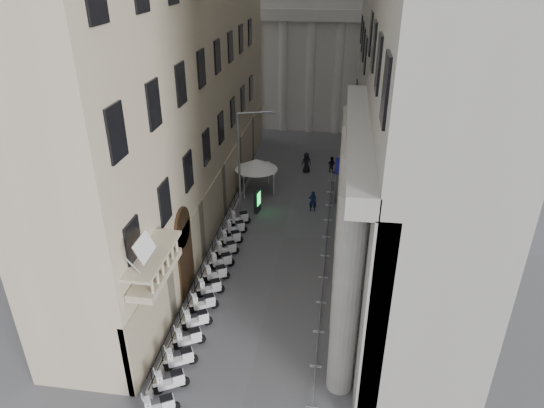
% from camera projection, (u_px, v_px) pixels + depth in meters
% --- Properties ---
extents(iron_fence, '(0.30, 28.00, 1.40)m').
position_uv_depth(iron_fence, '(221.00, 240.00, 34.46)').
color(iron_fence, black).
rests_on(iron_fence, ground).
extents(blue_awning, '(1.60, 3.00, 3.00)m').
position_uv_depth(blue_awning, '(342.00, 198.00, 40.44)').
color(blue_awning, navy).
rests_on(blue_awning, ground).
extents(flag, '(1.00, 1.40, 8.20)m').
position_uv_depth(flag, '(163.00, 382.00, 22.97)').
color(flag, '#9E0C11').
rests_on(flag, ground).
extents(scooter_1, '(1.50, 1.17, 1.50)m').
position_uv_depth(scooter_1, '(172.00, 390.00, 22.58)').
color(scooter_1, white).
rests_on(scooter_1, ground).
extents(scooter_2, '(1.50, 1.17, 1.50)m').
position_uv_depth(scooter_2, '(182.00, 367.00, 23.84)').
color(scooter_2, white).
rests_on(scooter_2, ground).
extents(scooter_3, '(1.50, 1.17, 1.50)m').
position_uv_depth(scooter_3, '(190.00, 346.00, 25.10)').
color(scooter_3, white).
rests_on(scooter_3, ground).
extents(scooter_4, '(1.50, 1.17, 1.50)m').
position_uv_depth(scooter_4, '(198.00, 327.00, 26.37)').
color(scooter_4, white).
rests_on(scooter_4, ground).
extents(scooter_5, '(1.50, 1.17, 1.50)m').
position_uv_depth(scooter_5, '(205.00, 310.00, 27.63)').
color(scooter_5, white).
rests_on(scooter_5, ground).
extents(scooter_6, '(1.50, 1.17, 1.50)m').
position_uv_depth(scooter_6, '(211.00, 295.00, 28.89)').
color(scooter_6, white).
rests_on(scooter_6, ground).
extents(scooter_7, '(1.50, 1.17, 1.50)m').
position_uv_depth(scooter_7, '(217.00, 281.00, 30.15)').
color(scooter_7, white).
rests_on(scooter_7, ground).
extents(scooter_8, '(1.50, 1.17, 1.50)m').
position_uv_depth(scooter_8, '(222.00, 268.00, 31.41)').
color(scooter_8, white).
rests_on(scooter_8, ground).
extents(scooter_9, '(1.50, 1.17, 1.50)m').
position_uv_depth(scooter_9, '(227.00, 256.00, 32.68)').
color(scooter_9, white).
rests_on(scooter_9, ground).
extents(scooter_10, '(1.50, 1.17, 1.50)m').
position_uv_depth(scooter_10, '(232.00, 245.00, 33.94)').
color(scooter_10, white).
rests_on(scooter_10, ground).
extents(scooter_11, '(1.50, 1.17, 1.50)m').
position_uv_depth(scooter_11, '(236.00, 234.00, 35.20)').
color(scooter_11, white).
rests_on(scooter_11, ground).
extents(scooter_12, '(1.50, 1.17, 1.50)m').
position_uv_depth(scooter_12, '(240.00, 225.00, 36.46)').
color(scooter_12, white).
rests_on(scooter_12, ground).
extents(barrier_0, '(0.60, 2.40, 1.10)m').
position_uv_depth(barrier_0, '(314.00, 387.00, 22.73)').
color(barrier_0, '#B3B6BB').
rests_on(barrier_0, ground).
extents(barrier_1, '(0.60, 2.40, 1.10)m').
position_uv_depth(barrier_1, '(317.00, 349.00, 24.94)').
color(barrier_1, '#B3B6BB').
rests_on(barrier_1, ground).
extents(barrier_2, '(0.60, 2.40, 1.10)m').
position_uv_depth(barrier_2, '(320.00, 317.00, 27.14)').
color(barrier_2, '#B3B6BB').
rests_on(barrier_2, ground).
extents(barrier_3, '(0.60, 2.40, 1.10)m').
position_uv_depth(barrier_3, '(322.00, 290.00, 29.34)').
color(barrier_3, '#B3B6BB').
rests_on(barrier_3, ground).
extents(barrier_4, '(0.60, 2.40, 1.10)m').
position_uv_depth(barrier_4, '(324.00, 267.00, 31.54)').
color(barrier_4, '#B3B6BB').
rests_on(barrier_4, ground).
extents(barrier_5, '(0.60, 2.40, 1.10)m').
position_uv_depth(barrier_5, '(326.00, 246.00, 33.75)').
color(barrier_5, '#B3B6BB').
rests_on(barrier_5, ground).
extents(barrier_6, '(0.60, 2.40, 1.10)m').
position_uv_depth(barrier_6, '(327.00, 228.00, 35.95)').
color(barrier_6, '#B3B6BB').
rests_on(barrier_6, ground).
extents(barrier_7, '(0.60, 2.40, 1.10)m').
position_uv_depth(barrier_7, '(329.00, 213.00, 38.15)').
color(barrier_7, '#B3B6BB').
rests_on(barrier_7, ground).
extents(barrier_8, '(0.60, 2.40, 1.10)m').
position_uv_depth(barrier_8, '(330.00, 199.00, 40.35)').
color(barrier_8, '#B3B6BB').
rests_on(barrier_8, ground).
extents(barrier_9, '(0.60, 2.40, 1.10)m').
position_uv_depth(barrier_9, '(331.00, 186.00, 42.56)').
color(barrier_9, '#B3B6BB').
rests_on(barrier_9, ground).
extents(security_tent, '(3.58, 3.58, 2.91)m').
position_uv_depth(security_tent, '(261.00, 166.00, 40.31)').
color(security_tent, white).
rests_on(security_tent, ground).
extents(street_lamp, '(2.68, 0.99, 8.50)m').
position_uv_depth(street_lamp, '(244.00, 159.00, 34.70)').
color(street_lamp, gray).
rests_on(street_lamp, ground).
extents(info_kiosk, '(0.44, 0.93, 1.89)m').
position_uv_depth(info_kiosk, '(257.00, 201.00, 37.91)').
color(info_kiosk, black).
rests_on(info_kiosk, ground).
extents(pedestrian_a, '(0.63, 0.43, 1.70)m').
position_uv_depth(pedestrian_a, '(313.00, 201.00, 38.07)').
color(pedestrian_a, '#0C1533').
rests_on(pedestrian_a, ground).
extents(pedestrian_b, '(0.91, 0.82, 1.53)m').
position_uv_depth(pedestrian_b, '(331.00, 164.00, 45.02)').
color(pedestrian_b, black).
rests_on(pedestrian_b, ground).
extents(pedestrian_c, '(1.09, 0.91, 1.90)m').
position_uv_depth(pedestrian_c, '(306.00, 162.00, 44.95)').
color(pedestrian_c, black).
rests_on(pedestrian_c, ground).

